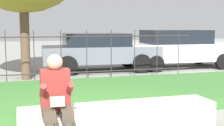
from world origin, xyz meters
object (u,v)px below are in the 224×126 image
object	(u,v)px
person_seated_reader	(56,98)
car_parked_right	(178,48)
stone_bench	(120,120)
car_parked_center	(99,51)

from	to	relation	value
person_seated_reader	car_parked_right	xyz separation A→B (m)	(5.44, 6.80, 0.09)
stone_bench	car_parked_right	xyz separation A→B (m)	(4.47, 6.48, 0.57)
person_seated_reader	car_parked_center	xyz separation A→B (m)	(2.29, 6.81, 0.06)
car_parked_center	stone_bench	bearing A→B (deg)	-99.03
stone_bench	car_parked_center	bearing A→B (deg)	78.52
person_seated_reader	stone_bench	bearing A→B (deg)	18.29
car_parked_right	car_parked_center	bearing A→B (deg)	-178.01
stone_bench	person_seated_reader	distance (m)	1.13
car_parked_center	person_seated_reader	bearing A→B (deg)	-106.14
stone_bench	car_parked_center	xyz separation A→B (m)	(1.32, 6.49, 0.53)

